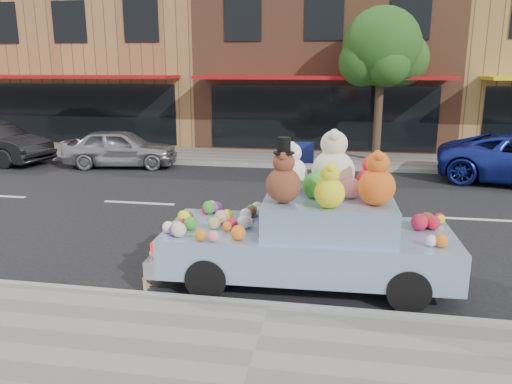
# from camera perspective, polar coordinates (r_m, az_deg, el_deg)

# --- Properties ---
(ground) EXTENTS (120.00, 120.00, 0.00)m
(ground) POSITION_cam_1_polar(r_m,az_deg,el_deg) (11.62, 5.26, -2.18)
(ground) COLOR black
(ground) RESTS_ON ground
(near_sidewalk) EXTENTS (60.00, 3.00, 0.12)m
(near_sidewalk) POSITION_cam_1_polar(r_m,az_deg,el_deg) (5.67, -0.81, -19.87)
(near_sidewalk) COLOR gray
(near_sidewalk) RESTS_ON ground
(far_sidewalk) EXTENTS (60.00, 3.00, 0.12)m
(far_sidewalk) POSITION_cam_1_polar(r_m,az_deg,el_deg) (17.93, 7.08, 3.71)
(far_sidewalk) COLOR gray
(far_sidewalk) RESTS_ON ground
(near_kerb) EXTENTS (60.00, 0.12, 0.13)m
(near_kerb) POSITION_cam_1_polar(r_m,az_deg,el_deg) (6.95, 1.59, -13.04)
(near_kerb) COLOR gray
(near_kerb) RESTS_ON ground
(far_kerb) EXTENTS (60.00, 0.12, 0.13)m
(far_kerb) POSITION_cam_1_polar(r_m,az_deg,el_deg) (16.46, 6.78, 2.81)
(far_kerb) COLOR gray
(far_kerb) RESTS_ON ground
(storefront_left) EXTENTS (10.00, 9.80, 7.30)m
(storefront_left) POSITION_cam_1_polar(r_m,az_deg,el_deg) (25.55, -15.67, 14.42)
(storefront_left) COLOR #A17943
(storefront_left) RESTS_ON ground
(storefront_mid) EXTENTS (10.00, 9.80, 7.30)m
(storefront_mid) POSITION_cam_1_polar(r_m,az_deg,el_deg) (23.12, 8.14, 14.88)
(storefront_mid) COLOR brown
(storefront_mid) RESTS_ON ground
(street_tree) EXTENTS (3.00, 2.70, 5.22)m
(street_tree) POSITION_cam_1_polar(r_m,az_deg,el_deg) (17.72, 14.24, 15.09)
(street_tree) COLOR #38281C
(street_tree) RESTS_ON ground
(car_silver) EXTENTS (3.90, 2.03, 1.27)m
(car_silver) POSITION_cam_1_polar(r_m,az_deg,el_deg) (17.29, -15.21, 4.88)
(car_silver) COLOR #9D9DA2
(car_silver) RESTS_ON ground
(art_car) EXTENTS (4.54, 1.91, 2.32)m
(art_car) POSITION_cam_1_polar(r_m,az_deg,el_deg) (7.63, 6.26, -4.37)
(art_car) COLOR black
(art_car) RESTS_ON ground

